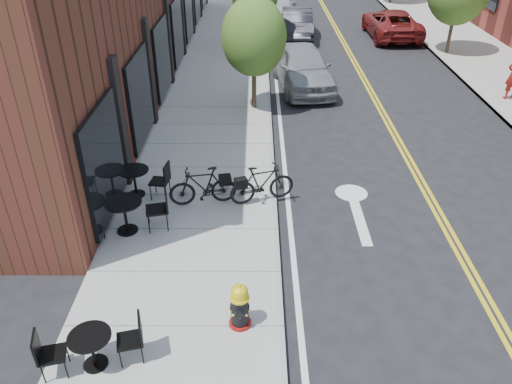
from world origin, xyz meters
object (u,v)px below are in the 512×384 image
object	(u,v)px
bicycle_right	(262,184)
parked_car_c	(278,5)
bicycle_left	(203,186)
bistro_set_c	(125,212)
fire_hydrant	(240,306)
bistro_set_b	(134,179)
parked_car_b	(297,24)
bistro_set_a	(91,346)
parked_car_a	(303,67)
parked_car_far	(391,23)

from	to	relation	value
bicycle_right	parked_car_c	size ratio (longest dim) A/B	0.34
bicycle_left	bistro_set_c	xyz separation A→B (m)	(-1.65, -1.18, 0.02)
bicycle_left	fire_hydrant	bearing A→B (deg)	3.95
bistro_set_b	parked_car_c	size ratio (longest dim) A/B	0.37
parked_car_b	parked_car_c	xyz separation A→B (m)	(-0.80, 4.97, -0.02)
bistro_set_c	bicycle_left	bearing A→B (deg)	23.20
fire_hydrant	parked_car_b	size ratio (longest dim) A/B	0.21
bistro_set_b	bistro_set_c	bearing A→B (deg)	-77.45
bicycle_left	bistro_set_a	xyz separation A→B (m)	(-1.35, -4.96, -0.06)
bicycle_left	bistro_set_b	bearing A→B (deg)	-112.94
bicycle_right	parked_car_a	distance (m)	8.86
parked_car_a	bistro_set_b	bearing A→B (deg)	-127.57
bistro_set_a	parked_car_a	bearing A→B (deg)	57.65
bicycle_right	parked_car_far	xyz separation A→B (m)	(6.98, 16.50, 0.10)
fire_hydrant	bistro_set_c	size ratio (longest dim) A/B	0.47
fire_hydrant	bistro_set_c	world-z (taller)	bistro_set_c
bicycle_right	parked_car_c	xyz separation A→B (m)	(1.17, 21.32, 0.09)
fire_hydrant	parked_car_far	distance (m)	21.96
parked_car_a	bicycle_right	bearing A→B (deg)	-108.21
bicycle_right	parked_car_b	world-z (taller)	parked_car_b
fire_hydrant	bicycle_right	distance (m)	4.19
bicycle_right	parked_car_c	bearing A→B (deg)	-21.57
bistro_set_a	parked_car_a	xyz separation A→B (m)	(4.48, 13.77, 0.26)
bicycle_left	bistro_set_b	distance (m)	1.82
bistro_set_a	parked_car_a	world-z (taller)	parked_car_a
parked_car_a	fire_hydrant	bearing A→B (deg)	-106.64
parked_car_a	parked_car_far	distance (m)	9.44
bicycle_right	parked_car_b	size ratio (longest dim) A/B	0.38
parked_car_far	bistro_set_b	bearing A→B (deg)	57.39
bistro_set_c	bistro_set_b	bearing A→B (deg)	81.94
bicycle_left	bistro_set_b	world-z (taller)	bicycle_left
bistro_set_b	parked_car_far	bearing A→B (deg)	66.05
parked_car_a	parked_car_c	distance (m)	12.64
bistro_set_b	parked_car_b	size ratio (longest dim) A/B	0.41
parked_car_a	parked_car_b	xyz separation A→B (m)	(0.30, 7.66, -0.09)
bistro_set_b	bistro_set_c	xyz separation A→B (m)	(0.12, -1.58, 0.04)
bicycle_left	parked_car_b	distance (m)	16.83
bicycle_left	parked_car_c	xyz separation A→B (m)	(2.63, 21.44, 0.09)
fire_hydrant	parked_car_far	xyz separation A→B (m)	(7.42, 20.67, 0.16)
bicycle_right	parked_car_b	distance (m)	16.47
bicycle_left	parked_car_c	size ratio (longest dim) A/B	0.34
bistro_set_b	parked_car_far	size ratio (longest dim) A/B	0.35
bicycle_right	parked_car_far	bearing A→B (deg)	-41.37
bistro_set_a	bistro_set_b	xyz separation A→B (m)	(-0.43, 5.35, 0.04)
bicycle_left	parked_car_c	distance (m)	21.60
bistro_set_a	bistro_set_b	world-z (taller)	bistro_set_b
bicycle_right	parked_car_a	size ratio (longest dim) A/B	0.34
bicycle_right	parked_car_b	xyz separation A→B (m)	(1.97, 16.35, 0.11)
bistro_set_c	parked_car_a	world-z (taller)	parked_car_a
parked_car_c	parked_car_b	bearing A→B (deg)	-73.27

